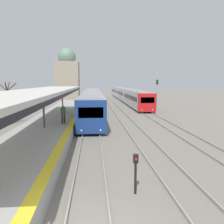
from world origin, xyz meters
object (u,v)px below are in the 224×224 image
(signal_post_near, at_px, (136,169))
(signal_mast_far, at_px, (157,92))
(person_on_platform, at_px, (63,113))
(train_near, at_px, (92,100))
(train_far, at_px, (125,94))

(signal_post_near, xyz_separation_m, signal_mast_far, (8.19, 24.93, 2.06))
(person_on_platform, relative_size, train_near, 0.05)
(train_near, bearing_deg, signal_post_near, -85.81)
(train_far, height_order, signal_mast_far, signal_mast_far)
(train_near, distance_m, signal_mast_far, 10.20)
(person_on_platform, bearing_deg, train_far, 73.19)
(train_far, relative_size, signal_mast_far, 9.36)
(train_near, bearing_deg, person_on_platform, -99.41)
(train_near, height_order, signal_mast_far, signal_mast_far)
(person_on_platform, bearing_deg, signal_mast_far, 48.08)
(train_near, relative_size, signal_mast_far, 6.58)
(person_on_platform, relative_size, signal_post_near, 0.99)
(train_near, xyz_separation_m, signal_post_near, (1.89, -25.73, -0.72))
(signal_post_near, distance_m, signal_mast_far, 26.32)
(train_near, xyz_separation_m, train_far, (7.99, 19.79, -0.06))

